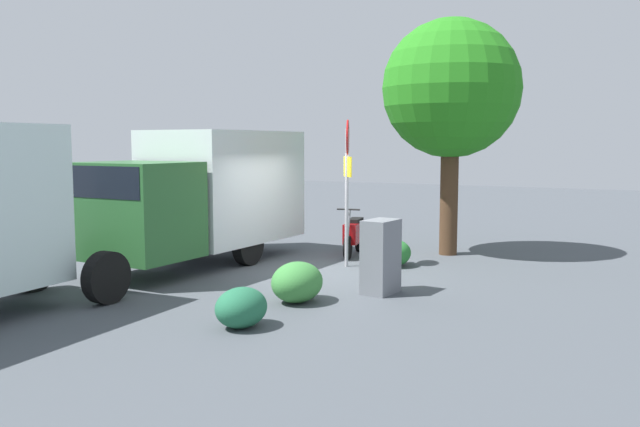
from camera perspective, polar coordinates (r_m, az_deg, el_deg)
ground_plane at (r=14.29m, az=-0.22°, el=-4.92°), size 60.00×60.00×0.00m
box_truck_near at (r=15.01m, az=-10.34°, el=1.80°), size 6.86×2.33×3.00m
motorcycle at (r=16.21m, az=2.94°, el=-1.76°), size 1.79×0.67×1.20m
stop_sign at (r=14.55m, az=2.35°, el=3.81°), size 0.71×0.33×3.23m
street_tree at (r=16.49m, az=11.17°, el=10.34°), size 3.32×3.32×5.68m
utility_cabinet at (r=12.12m, az=5.23°, el=-3.70°), size 0.77×0.54×1.34m
bike_rack_hoop at (r=13.45m, az=5.05°, el=-5.64°), size 0.85×0.13×0.85m
shrub_near_sign at (r=9.99m, az=-6.76°, el=-8.00°), size 0.88×0.72×0.60m
shrub_mid_verge at (r=11.46m, az=-1.97°, el=-5.89°), size 1.02×0.84×0.70m
shrub_by_tree at (r=14.85m, az=6.39°, el=-3.38°), size 0.87×0.71×0.59m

